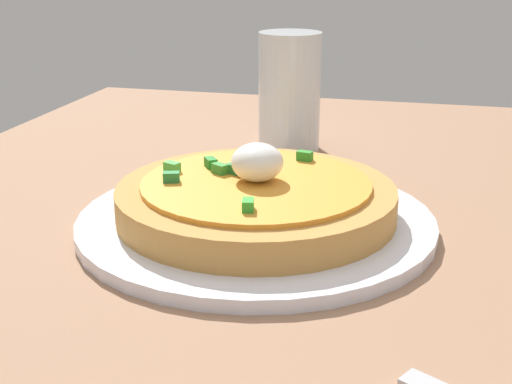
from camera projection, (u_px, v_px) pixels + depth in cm
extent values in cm
cube|color=#976E53|center=(311.00, 255.00, 54.82)|extent=(104.14, 83.23, 2.77)
cylinder|color=white|center=(256.00, 222.00, 56.31)|extent=(28.34, 28.34, 1.03)
cylinder|color=#C38C45|center=(256.00, 201.00, 55.72)|extent=(22.04, 22.04, 2.47)
cylinder|color=orange|center=(256.00, 184.00, 55.24)|extent=(18.07, 18.07, 0.40)
ellipsoid|color=white|center=(257.00, 162.00, 54.93)|extent=(4.08, 4.08, 3.00)
cube|color=green|center=(172.00, 167.00, 57.43)|extent=(1.25, 1.49, 0.80)
cube|color=#29833C|center=(171.00, 177.00, 54.94)|extent=(1.16, 1.47, 0.80)
cube|color=#2B8C29|center=(305.00, 156.00, 60.41)|extent=(1.05, 1.42, 0.80)
cube|color=#358E33|center=(220.00, 169.00, 56.97)|extent=(1.35, 1.51, 0.80)
cube|color=green|center=(248.00, 205.00, 49.10)|extent=(1.42, 1.05, 0.80)
cube|color=green|center=(252.00, 166.00, 57.66)|extent=(1.34, 0.89, 0.80)
cube|color=#2B823A|center=(234.00, 169.00, 56.94)|extent=(1.28, 1.50, 0.80)
cube|color=#26832A|center=(211.00, 163.00, 58.53)|extent=(1.51, 1.40, 0.80)
cylinder|color=silver|center=(289.00, 92.00, 76.21)|extent=(6.73, 6.73, 12.68)
cylinder|color=#A65F1A|center=(289.00, 109.00, 76.84)|extent=(5.92, 5.92, 8.13)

